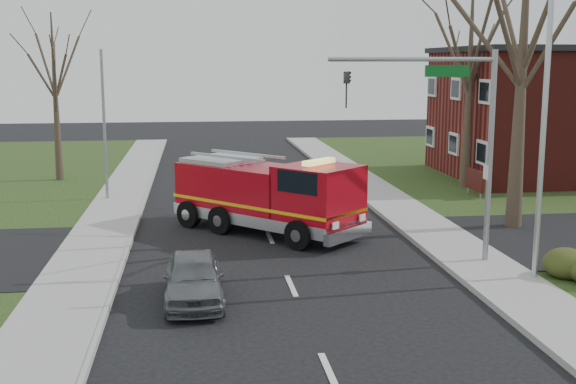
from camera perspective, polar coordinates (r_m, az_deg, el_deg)
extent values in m
plane|color=black|center=(21.13, 0.26, -7.45)|extent=(120.00, 120.00, 0.00)
cube|color=#A0A19B|center=(22.75, 16.03, -6.37)|extent=(2.40, 80.00, 0.15)
cube|color=#A0A19B|center=(21.23, -16.72, -7.60)|extent=(2.40, 80.00, 0.15)
cube|color=silver|center=(40.74, 12.98, 3.73)|extent=(0.12, 1.40, 1.20)
cube|color=#461210|center=(35.46, 14.53, 0.94)|extent=(0.12, 2.00, 1.00)
cylinder|color=gray|center=(34.81, 14.98, 0.00)|extent=(0.08, 0.08, 0.90)
cylinder|color=gray|center=(36.27, 14.03, 0.44)|extent=(0.08, 0.08, 0.90)
cone|color=#362A20|center=(28.68, 17.97, 8.90)|extent=(0.64, 0.64, 12.00)
cone|color=#362A20|center=(37.56, 14.12, 8.13)|extent=(0.56, 0.56, 10.50)
cone|color=#362A20|center=(40.66, -17.89, 7.03)|extent=(0.44, 0.44, 9.00)
cylinder|color=gray|center=(23.53, 15.66, 2.48)|extent=(0.18, 0.18, 6.80)
cylinder|color=gray|center=(22.45, 9.83, 10.29)|extent=(5.20, 0.14, 0.14)
cube|color=#0C591E|center=(22.79, 12.48, 9.32)|extent=(1.40, 0.06, 0.35)
imported|color=black|center=(21.94, 4.73, 9.50)|extent=(0.22, 0.18, 1.10)
cylinder|color=#B7BABF|center=(21.94, 19.48, 3.85)|extent=(0.16, 0.16, 8.40)
cylinder|color=gray|center=(34.33, -14.31, 5.03)|extent=(0.14, 0.14, 7.00)
cube|color=#A20713|center=(28.09, -3.58, 0.11)|extent=(5.28, 5.37, 2.03)
cube|color=#A20713|center=(25.75, 2.44, -0.47)|extent=(3.55, 3.55, 2.32)
cube|color=#B7BABF|center=(27.49, -1.78, -1.84)|extent=(7.02, 7.20, 0.43)
cube|color=#E5B20C|center=(27.38, -1.79, -0.75)|extent=(7.02, 7.21, 0.12)
cube|color=black|center=(25.02, 4.40, 0.88)|extent=(1.67, 1.59, 0.82)
cube|color=#E5D866|center=(25.54, 2.46, 2.40)|extent=(1.35, 1.31, 0.17)
cylinder|color=black|center=(24.96, 0.87, -3.42)|extent=(0.98, 1.00, 1.06)
cylinder|color=black|center=(26.92, 4.18, -2.43)|extent=(0.98, 1.00, 1.06)
cylinder|color=black|center=(28.60, -7.82, -1.75)|extent=(0.98, 1.00, 1.06)
cylinder|color=black|center=(30.33, -4.37, -1.00)|extent=(0.98, 1.00, 1.06)
imported|color=#5B5E63|center=(19.81, -7.46, -6.73)|extent=(1.61, 3.93, 1.33)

